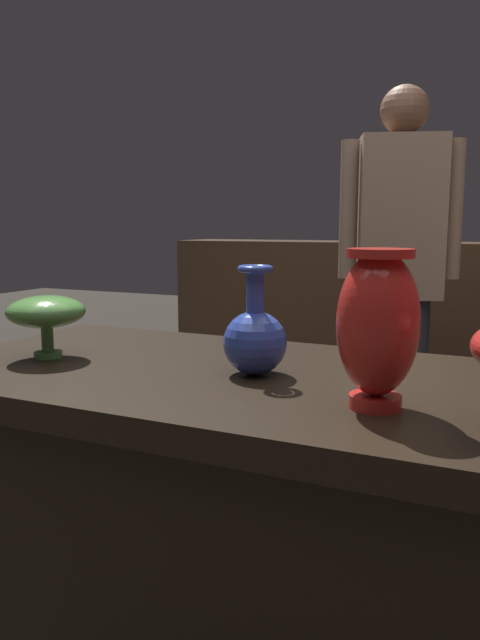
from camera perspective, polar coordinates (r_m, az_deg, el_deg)
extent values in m
cube|color=black|center=(1.33, -1.29, -22.77)|extent=(1.10, 0.59, 0.75)
cube|color=black|center=(1.17, -1.36, -5.90)|extent=(1.20, 0.64, 0.05)
cube|color=#422D1E|center=(3.31, 15.78, -1.86)|extent=(2.60, 0.40, 0.95)
cube|color=#422D1E|center=(3.26, 16.15, 6.73)|extent=(2.60, 0.40, 0.04)
sphere|color=#2D429E|center=(1.12, 1.42, -2.19)|extent=(0.12, 0.12, 0.12)
cylinder|color=#2D429E|center=(1.10, 1.44, 2.60)|extent=(0.03, 0.03, 0.09)
torus|color=#2D429E|center=(1.10, 1.45, 4.86)|extent=(0.07, 0.07, 0.01)
cylinder|color=red|center=(0.95, 12.65, -7.52)|extent=(0.08, 0.08, 0.02)
ellipsoid|color=red|center=(0.92, 12.90, -0.33)|extent=(0.12, 0.12, 0.22)
cylinder|color=red|center=(0.91, 13.13, 6.17)|extent=(0.10, 0.10, 0.01)
cylinder|color=#477A38|center=(1.33, -17.68, -3.13)|extent=(0.06, 0.06, 0.01)
cylinder|color=#477A38|center=(1.33, -17.74, -1.77)|extent=(0.03, 0.03, 0.05)
ellipsoid|color=#477A38|center=(1.32, -17.86, 0.78)|extent=(0.16, 0.16, 0.07)
cylinder|color=#232328|center=(2.57, 15.95, -6.80)|extent=(0.11, 0.11, 0.79)
cylinder|color=#232328|center=(2.54, 12.60, -6.81)|extent=(0.11, 0.11, 0.79)
cube|color=#846B56|center=(2.46, 14.92, 9.28)|extent=(0.36, 0.28, 0.63)
sphere|color=brown|center=(2.50, 15.32, 18.61)|extent=(0.18, 0.18, 0.18)
cylinder|color=#846B56|center=(2.50, 19.54, 9.78)|extent=(0.07, 0.07, 0.53)
cylinder|color=#846B56|center=(2.44, 10.24, 10.18)|extent=(0.07, 0.07, 0.53)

